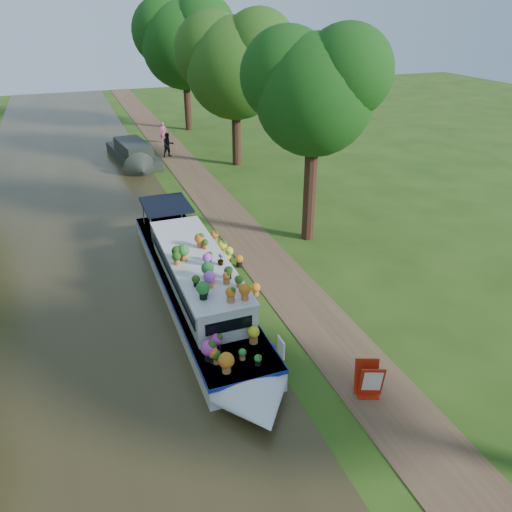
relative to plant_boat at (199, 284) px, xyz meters
The scene contains 12 objects.
ground 2.52m from the plant_boat, 18.07° to the left, with size 100.00×100.00×0.00m, color #264411.
canal_water 3.91m from the plant_boat, 168.93° to the left, with size 10.00×100.00×0.02m, color #2E2714.
towpath 3.62m from the plant_boat, 12.01° to the left, with size 2.20×100.00×0.03m, color #523926.
plant_boat is the anchor object (origin of this frame).
tree_near_overhang 9.16m from the plant_boat, 32.18° to the left, with size 5.52×5.28×8.99m.
tree_near_mid 18.07m from the plant_boat, 66.94° to the left, with size 6.90×6.60×9.40m.
tree_near_far 28.23m from the plant_boat, 76.92° to the left, with size 7.59×7.26×10.30m.
second_boat 18.62m from the plant_boat, 88.46° to the left, with size 2.88×7.43×1.40m.
sandwich_board 6.80m from the plant_boat, 62.89° to the right, with size 0.70×0.72×1.03m.
pedestrian_pink 23.31m from the plant_boat, 81.66° to the left, with size 0.56×0.37×1.53m, color #E25DAE.
pedestrian_dark 19.24m from the plant_boat, 81.27° to the left, with size 0.80×0.62×1.65m, color black.
verge_plant 2.87m from the plant_boat, 53.93° to the left, with size 0.37×0.32×0.41m, color #31641E.
Camera 1 is at (-5.68, -15.42, 9.58)m, focal length 35.00 mm.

